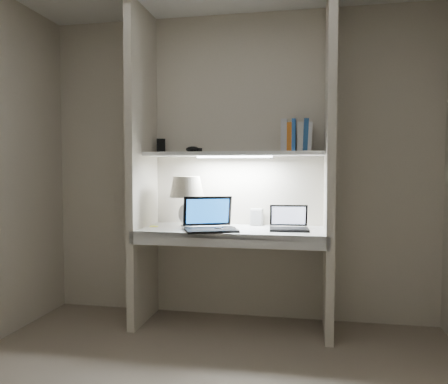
% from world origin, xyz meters
% --- Properties ---
extents(back_wall, '(3.20, 0.01, 2.50)m').
position_xyz_m(back_wall, '(0.00, 1.50, 1.25)').
color(back_wall, beige).
rests_on(back_wall, floor).
extents(alcove_panel_left, '(0.06, 0.55, 2.50)m').
position_xyz_m(alcove_panel_left, '(-0.73, 1.23, 1.25)').
color(alcove_panel_left, beige).
rests_on(alcove_panel_left, floor).
extents(alcove_panel_right, '(0.06, 0.55, 2.50)m').
position_xyz_m(alcove_panel_right, '(0.73, 1.23, 1.25)').
color(alcove_panel_right, beige).
rests_on(alcove_panel_right, floor).
extents(desk, '(1.40, 0.55, 0.04)m').
position_xyz_m(desk, '(0.00, 1.23, 0.75)').
color(desk, white).
rests_on(desk, alcove_panel_left).
extents(desk_apron, '(1.46, 0.03, 0.10)m').
position_xyz_m(desk_apron, '(0.00, 0.96, 0.72)').
color(desk_apron, silver).
rests_on(desk_apron, desk).
extents(shelf, '(1.40, 0.36, 0.03)m').
position_xyz_m(shelf, '(0.00, 1.32, 1.35)').
color(shelf, silver).
rests_on(shelf, back_wall).
extents(strip_light, '(0.60, 0.04, 0.02)m').
position_xyz_m(strip_light, '(0.00, 1.32, 1.33)').
color(strip_light, white).
rests_on(strip_light, shelf).
extents(table_lamp, '(0.27, 0.27, 0.40)m').
position_xyz_m(table_lamp, '(-0.38, 1.28, 1.04)').
color(table_lamp, white).
rests_on(table_lamp, desk).
extents(laptop_main, '(0.47, 0.44, 0.25)m').
position_xyz_m(laptop_main, '(-0.15, 1.12, 0.83)').
color(laptop_main, black).
rests_on(laptop_main, desk).
extents(laptop_netbook, '(0.31, 0.27, 0.19)m').
position_xyz_m(laptop_netbook, '(0.43, 1.24, 0.81)').
color(laptop_netbook, black).
rests_on(laptop_netbook, desk).
extents(speaker, '(0.11, 0.08, 0.14)m').
position_xyz_m(speaker, '(0.16, 1.45, 0.84)').
color(speaker, silver).
rests_on(speaker, desk).
extents(mouse, '(0.09, 0.06, 0.03)m').
position_xyz_m(mouse, '(-0.07, 1.08, 0.79)').
color(mouse, black).
rests_on(mouse, desk).
extents(cable_coil, '(0.11, 0.11, 0.01)m').
position_xyz_m(cable_coil, '(-0.02, 1.24, 0.78)').
color(cable_coil, black).
rests_on(cable_coil, desk).
extents(sticky_note, '(0.08, 0.08, 0.00)m').
position_xyz_m(sticky_note, '(-0.64, 1.23, 0.77)').
color(sticky_note, yellow).
rests_on(sticky_note, desk).
extents(book_row, '(0.24, 0.17, 0.25)m').
position_xyz_m(book_row, '(0.48, 1.39, 1.48)').
color(book_row, silver).
rests_on(book_row, shelf).
extents(shelf_box, '(0.08, 0.07, 0.12)m').
position_xyz_m(shelf_box, '(-0.64, 1.42, 1.42)').
color(shelf_box, black).
rests_on(shelf_box, shelf).
extents(shelf_gadget, '(0.12, 0.10, 0.05)m').
position_xyz_m(shelf_gadget, '(-0.35, 1.34, 1.39)').
color(shelf_gadget, black).
rests_on(shelf_gadget, shelf).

